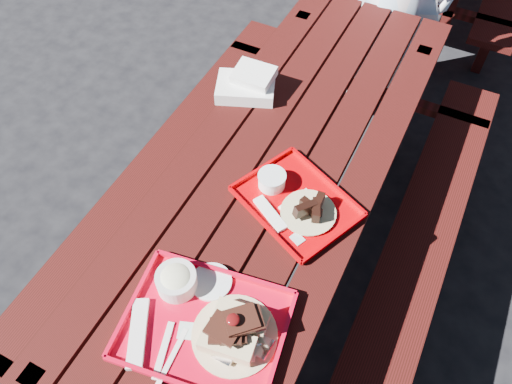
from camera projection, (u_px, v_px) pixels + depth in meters
ground at (270, 270)px, 2.43m from camera, size 60.00×60.00×0.00m
picnic_table_near at (273, 204)px, 1.98m from camera, size 1.41×2.40×0.75m
near_tray at (207, 316)px, 1.46m from camera, size 0.52×0.43×0.15m
far_tray at (294, 201)px, 1.73m from camera, size 0.48×0.44×0.07m
white_cloth at (248, 84)px, 2.06m from camera, size 0.28×0.25×0.10m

